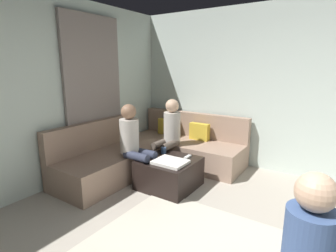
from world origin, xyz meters
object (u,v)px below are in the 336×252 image
(coffee_mug, at_px, (164,150))
(person_on_couch_side, at_px, (135,142))
(person_on_couch_back, at_px, (169,133))
(ottoman, at_px, (169,173))
(sectional_couch, at_px, (154,152))
(game_remote, at_px, (188,157))

(coffee_mug, xyz_separation_m, person_on_couch_side, (-0.25, -0.38, 0.19))
(person_on_couch_back, xyz_separation_m, person_on_couch_side, (-0.12, -0.72, 0.00))
(ottoman, distance_m, person_on_couch_side, 0.68)
(sectional_couch, xyz_separation_m, game_remote, (0.80, -0.25, 0.15))
(sectional_couch, distance_m, ottoman, 0.78)
(coffee_mug, xyz_separation_m, game_remote, (0.40, 0.04, -0.04))
(sectional_couch, relative_size, person_on_couch_back, 2.12)
(game_remote, relative_size, person_on_couch_back, 0.12)
(person_on_couch_side, bearing_deg, sectional_couch, -167.54)
(ottoman, relative_size, coffee_mug, 8.00)
(person_on_couch_side, bearing_deg, coffee_mug, 146.75)
(sectional_couch, height_order, ottoman, sectional_couch)
(person_on_couch_side, bearing_deg, game_remote, 122.93)
(sectional_couch, distance_m, person_on_couch_back, 0.46)
(coffee_mug, distance_m, person_on_couch_back, 0.41)
(sectional_couch, distance_m, game_remote, 0.85)
(ottoman, bearing_deg, game_remote, 50.71)
(sectional_couch, bearing_deg, coffee_mug, -35.91)
(ottoman, xyz_separation_m, game_remote, (0.18, 0.22, 0.22))
(person_on_couch_back, bearing_deg, person_on_couch_side, 80.70)
(ottoman, distance_m, person_on_couch_back, 0.77)
(ottoman, xyz_separation_m, person_on_couch_side, (-0.47, -0.20, 0.45))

